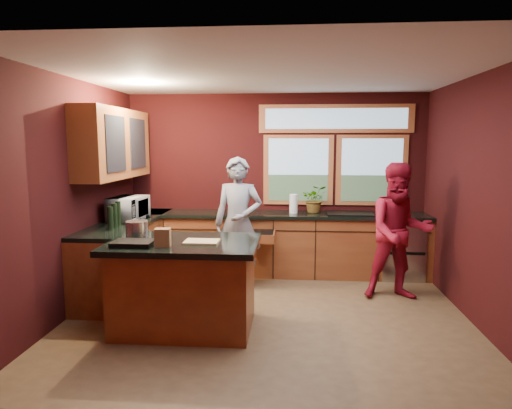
# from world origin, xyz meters

# --- Properties ---
(floor) EXTENTS (4.50, 4.50, 0.00)m
(floor) POSITION_xyz_m (0.00, 0.00, 0.00)
(floor) COLOR brown
(floor) RESTS_ON ground
(room_shell) EXTENTS (4.52, 4.02, 2.71)m
(room_shell) POSITION_xyz_m (-0.60, 0.32, 1.80)
(room_shell) COLOR black
(room_shell) RESTS_ON ground
(back_counter) EXTENTS (4.50, 0.64, 0.93)m
(back_counter) POSITION_xyz_m (0.20, 1.70, 0.46)
(back_counter) COLOR #622B17
(back_counter) RESTS_ON floor
(left_counter) EXTENTS (0.64, 2.30, 0.93)m
(left_counter) POSITION_xyz_m (-1.95, 0.85, 0.47)
(left_counter) COLOR #622B17
(left_counter) RESTS_ON floor
(island) EXTENTS (1.55, 1.05, 0.95)m
(island) POSITION_xyz_m (-0.86, -0.41, 0.48)
(island) COLOR #622B17
(island) RESTS_ON floor
(person_grey) EXTENTS (0.69, 0.49, 1.78)m
(person_grey) POSITION_xyz_m (-0.45, 0.99, 0.89)
(person_grey) COLOR slate
(person_grey) RESTS_ON floor
(person_red) EXTENTS (0.87, 0.69, 1.72)m
(person_red) POSITION_xyz_m (1.61, 0.73, 0.86)
(person_red) COLOR maroon
(person_red) RESTS_ON floor
(microwave) EXTENTS (0.44, 0.61, 0.32)m
(microwave) POSITION_xyz_m (-1.92, 0.88, 1.09)
(microwave) COLOR #999999
(microwave) RESTS_ON left_counter
(potted_plant) EXTENTS (0.37, 0.32, 0.41)m
(potted_plant) POSITION_xyz_m (0.60, 1.75, 1.13)
(potted_plant) COLOR #999999
(potted_plant) RESTS_ON back_counter
(paper_towel) EXTENTS (0.12, 0.12, 0.28)m
(paper_towel) POSITION_xyz_m (0.28, 1.70, 1.07)
(paper_towel) COLOR white
(paper_towel) RESTS_ON back_counter
(cutting_board) EXTENTS (0.35, 0.25, 0.02)m
(cutting_board) POSITION_xyz_m (-0.66, -0.46, 0.95)
(cutting_board) COLOR tan
(cutting_board) RESTS_ON island
(stock_pot) EXTENTS (0.24, 0.24, 0.18)m
(stock_pot) POSITION_xyz_m (-1.41, -0.26, 1.03)
(stock_pot) COLOR silver
(stock_pot) RESTS_ON island
(paper_bag) EXTENTS (0.16, 0.14, 0.18)m
(paper_bag) POSITION_xyz_m (-1.01, -0.66, 1.03)
(paper_bag) COLOR brown
(paper_bag) RESTS_ON island
(black_tray) EXTENTS (0.40, 0.28, 0.05)m
(black_tray) POSITION_xyz_m (-1.31, -0.66, 0.97)
(black_tray) COLOR black
(black_tray) RESTS_ON island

